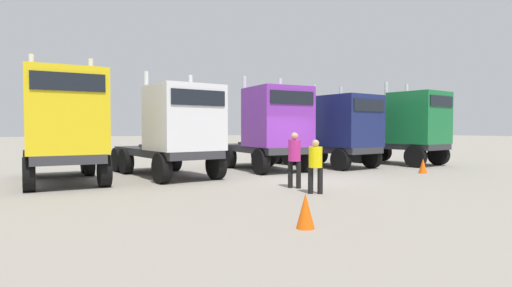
# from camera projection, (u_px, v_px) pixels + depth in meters

# --- Properties ---
(ground) EXTENTS (200.00, 200.00, 0.00)m
(ground) POSITION_uv_depth(u_px,v_px,m) (308.00, 179.00, 15.67)
(ground) COLOR gray
(semi_truck_yellow) EXTENTS (2.78, 6.21, 4.48)m
(semi_truck_yellow) POSITION_uv_depth(u_px,v_px,m) (65.00, 127.00, 14.01)
(semi_truck_yellow) COLOR #333338
(semi_truck_yellow) RESTS_ON ground
(semi_truck_white) EXTENTS (3.43, 6.51, 4.15)m
(semi_truck_white) POSITION_uv_depth(u_px,v_px,m) (176.00, 131.00, 15.98)
(semi_truck_white) COLOR #333338
(semi_truck_white) RESTS_ON ground
(semi_truck_purple) EXTENTS (2.57, 5.74, 4.35)m
(semi_truck_purple) POSITION_uv_depth(u_px,v_px,m) (271.00, 128.00, 18.66)
(semi_truck_purple) COLOR #333338
(semi_truck_purple) RESTS_ON ground
(semi_truck_navy) EXTENTS (3.39, 6.24, 4.13)m
(semi_truck_navy) POSITION_uv_depth(u_px,v_px,m) (339.00, 130.00, 20.38)
(semi_truck_navy) COLOR #333338
(semi_truck_navy) RESTS_ON ground
(semi_truck_green) EXTENTS (3.53, 6.23, 4.43)m
(semi_truck_green) POSITION_uv_depth(u_px,v_px,m) (409.00, 127.00, 21.95)
(semi_truck_green) COLOR #333338
(semi_truck_green) RESTS_ON ground
(visitor_in_hivis) EXTENTS (0.56, 0.56, 1.61)m
(visitor_in_hivis) POSITION_uv_depth(u_px,v_px,m) (315.00, 163.00, 12.18)
(visitor_in_hivis) COLOR black
(visitor_in_hivis) RESTS_ON ground
(visitor_with_camera) EXTENTS (0.56, 0.56, 1.81)m
(visitor_with_camera) POSITION_uv_depth(u_px,v_px,m) (294.00, 156.00, 13.34)
(visitor_with_camera) COLOR black
(visitor_with_camera) RESTS_ON ground
(traffic_cone_near) EXTENTS (0.36, 0.36, 0.69)m
(traffic_cone_near) POSITION_uv_depth(u_px,v_px,m) (305.00, 211.00, 7.95)
(traffic_cone_near) COLOR #F2590C
(traffic_cone_near) RESTS_ON ground
(traffic_cone_mid) EXTENTS (0.36, 0.36, 0.65)m
(traffic_cone_mid) POSITION_uv_depth(u_px,v_px,m) (423.00, 166.00, 17.81)
(traffic_cone_mid) COLOR #F2590C
(traffic_cone_mid) RESTS_ON ground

